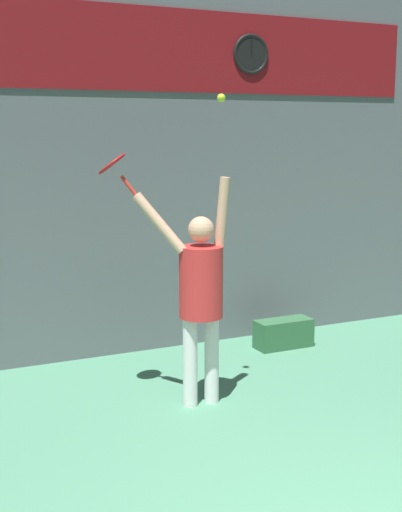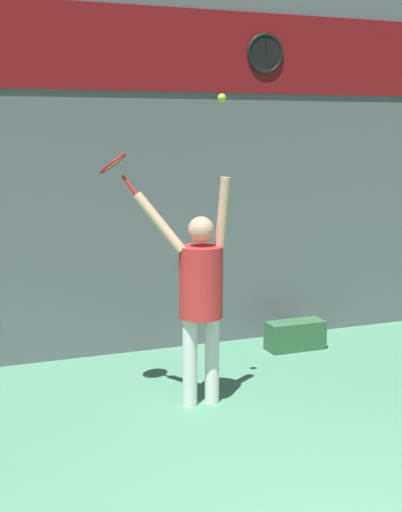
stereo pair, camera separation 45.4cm
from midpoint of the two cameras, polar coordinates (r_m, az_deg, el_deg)
name	(u,v)px [view 2 (the right image)]	position (r m, az deg, el deg)	size (l,w,h in m)	color
back_wall	(129,125)	(7.72, -4.05, 10.43)	(18.00, 0.10, 5.00)	slate
sponsor_banner	(130,48)	(7.71, -3.99, 16.28)	(7.25, 0.02, 0.87)	maroon
scoreboard_clock	(265,54)	(8.28, 6.79, 15.79)	(0.45, 0.04, 0.45)	black
tennis_player	(200,288)	(6.27, 2.02, -2.62)	(0.83, 0.51, 2.05)	white
tennis_racket	(115,166)	(6.23, -4.84, 7.21)	(0.37, 0.36, 0.37)	red
tennis_ball	(222,98)	(6.18, 3.83, 12.52)	(0.07, 0.07, 0.07)	#CCDB2D
equipment_bag	(295,335)	(8.18, 9.14, -6.30)	(0.66, 0.27, 0.32)	#33663F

